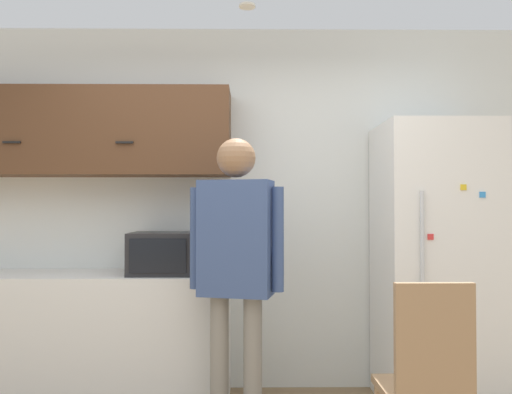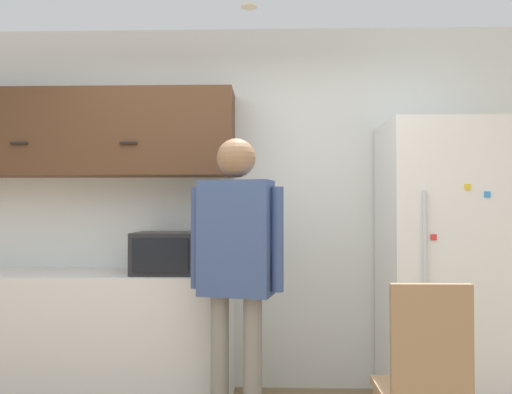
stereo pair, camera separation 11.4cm
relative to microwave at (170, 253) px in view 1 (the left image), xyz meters
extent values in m
cube|color=silver|center=(0.42, 0.34, 0.32)|extent=(6.00, 0.06, 2.70)
cube|color=silver|center=(-0.69, 0.03, -0.59)|extent=(2.19, 0.56, 0.89)
cube|color=#51331E|center=(-0.69, 0.14, 0.85)|extent=(2.19, 0.34, 0.62)
cube|color=black|center=(-1.07, -0.04, 0.76)|extent=(0.12, 0.01, 0.01)
cube|color=black|center=(-0.31, -0.04, 0.76)|extent=(0.12, 0.01, 0.01)
cube|color=#232326|center=(0.00, 0.00, 0.00)|extent=(0.53, 0.38, 0.29)
cube|color=black|center=(-0.05, -0.19, 0.00)|extent=(0.37, 0.01, 0.22)
cube|color=#B2B2B2|center=(0.22, -0.19, 0.00)|extent=(0.07, 0.01, 0.23)
cylinder|color=gray|center=(0.37, -0.45, -0.62)|extent=(0.11, 0.11, 0.83)
cylinder|color=gray|center=(0.57, -0.50, -0.62)|extent=(0.11, 0.11, 0.83)
cube|color=#384C7A|center=(0.47, -0.48, 0.13)|extent=(0.46, 0.31, 0.68)
sphere|color=#8C6647|center=(0.47, -0.48, 0.61)|extent=(0.23, 0.23, 0.23)
cylinder|color=#384C7A|center=(0.22, -0.42, 0.13)|extent=(0.07, 0.07, 0.61)
cylinder|color=#384C7A|center=(0.71, -0.54, 0.13)|extent=(0.07, 0.07, 0.61)
cube|color=white|center=(1.82, -0.03, -0.07)|extent=(0.74, 0.66, 1.92)
cylinder|color=silver|center=(1.61, -0.38, 0.08)|extent=(0.02, 0.02, 0.67)
cube|color=yellow|center=(1.88, -0.36, 0.44)|extent=(0.04, 0.01, 0.04)
cube|color=red|center=(1.67, -0.36, 0.13)|extent=(0.04, 0.01, 0.04)
cube|color=#338CDB|center=(2.00, -0.36, 0.39)|extent=(0.04, 0.01, 0.04)
cube|color=#997551|center=(1.41, -0.95, -0.60)|extent=(0.41, 0.41, 0.04)
cube|color=#997551|center=(1.41, -1.14, -0.31)|extent=(0.37, 0.04, 0.54)
cylinder|color=white|center=(0.53, -0.17, 1.65)|extent=(0.11, 0.11, 0.01)
camera|label=1|loc=(0.56, -3.44, 0.31)|focal=35.00mm
camera|label=2|loc=(0.67, -3.44, 0.31)|focal=35.00mm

